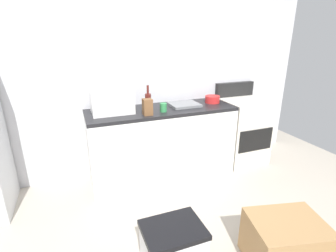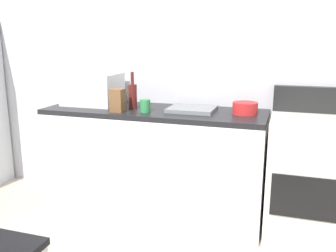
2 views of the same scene
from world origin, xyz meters
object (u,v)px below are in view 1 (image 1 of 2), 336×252
(stove_oven, at_px, (242,129))
(mixing_bowl, at_px, (212,99))
(knife_block, at_px, (147,107))
(storage_bin, at_px, (173,247))
(microwave, at_px, (112,101))
(wine_bottle, at_px, (148,101))
(coffee_mug, at_px, (163,107))
(cardboard_box_large, at_px, (285,243))

(stove_oven, xyz_separation_m, mixing_bowl, (-0.50, 0.03, 0.48))
(stove_oven, bearing_deg, knife_block, -172.48)
(stove_oven, bearing_deg, storage_bin, -139.57)
(stove_oven, xyz_separation_m, storage_bin, (-1.63, -1.39, -0.27))
(knife_block, bearing_deg, storage_bin, -98.54)
(microwave, bearing_deg, knife_block, -33.87)
(stove_oven, distance_m, knife_block, 1.56)
(microwave, height_order, knife_block, microwave)
(wine_bottle, height_order, coffee_mug, wine_bottle)
(microwave, xyz_separation_m, knife_block, (0.35, -0.24, -0.05))
(wine_bottle, relative_size, cardboard_box_large, 0.54)
(mixing_bowl, xyz_separation_m, storage_bin, (-1.14, -1.42, -0.75))
(coffee_mug, bearing_deg, wine_bottle, 144.48)
(cardboard_box_large, bearing_deg, microwave, 120.21)
(wine_bottle, distance_m, storage_bin, 1.61)
(storage_bin, bearing_deg, coffee_mug, 72.84)
(storage_bin, bearing_deg, mixing_bowl, 51.36)
(stove_oven, relative_size, coffee_mug, 11.00)
(storage_bin, bearing_deg, cardboard_box_large, -18.88)
(coffee_mug, distance_m, mixing_bowl, 0.77)
(microwave, xyz_separation_m, coffee_mug, (0.56, -0.18, -0.09))
(knife_block, relative_size, storage_bin, 0.39)
(cardboard_box_large, height_order, storage_bin, cardboard_box_large)
(wine_bottle, xyz_separation_m, knife_block, (-0.06, -0.16, -0.02))
(wine_bottle, distance_m, knife_block, 0.17)
(knife_block, bearing_deg, mixing_bowl, 13.08)
(cardboard_box_large, bearing_deg, wine_bottle, 109.80)
(microwave, distance_m, knife_block, 0.43)
(stove_oven, xyz_separation_m, wine_bottle, (-1.40, -0.03, 0.54))
(microwave, xyz_separation_m, storage_bin, (0.17, -1.44, -0.84))
(wine_bottle, xyz_separation_m, storage_bin, (-0.24, -1.36, -0.82))
(microwave, relative_size, storage_bin, 1.00)
(knife_block, xyz_separation_m, storage_bin, (-0.18, -1.20, -0.80))
(microwave, xyz_separation_m, cardboard_box_large, (1.00, -1.72, -0.83))
(wine_bottle, bearing_deg, stove_oven, 1.19)
(microwave, relative_size, coffee_mug, 4.60)
(stove_oven, distance_m, storage_bin, 2.16)
(microwave, bearing_deg, storage_bin, -83.22)
(mixing_bowl, relative_size, cardboard_box_large, 0.34)
(microwave, relative_size, wine_bottle, 1.53)
(coffee_mug, bearing_deg, mixing_bowl, 12.53)
(wine_bottle, xyz_separation_m, coffee_mug, (0.15, -0.11, -0.06))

